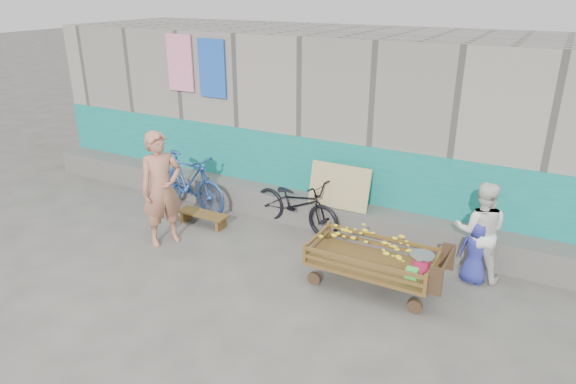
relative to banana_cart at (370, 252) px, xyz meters
The scene contains 9 objects.
ground 1.68m from the banana_cart, 144.62° to the right, with size 80.00×80.00×0.00m, color #514F4B.
building_wall 3.52m from the banana_cart, 112.63° to the left, with size 12.00×3.50×3.00m.
banana_cart is the anchor object (origin of this frame).
bench 3.15m from the banana_cart, behind, with size 0.89×0.27×0.22m.
vendor_man 3.26m from the banana_cart, behind, with size 0.65×0.43×1.78m, color #BB775C.
woman 1.52m from the banana_cart, 37.40° to the left, with size 0.68×0.53×1.40m, color white.
child 1.44m from the banana_cart, 33.24° to the left, with size 0.44×0.29×0.91m, color #2B3298.
bicycle_dark 2.01m from the banana_cart, 145.99° to the left, with size 0.58×1.68×0.88m, color black.
bicycle_blue 3.83m from the banana_cart, 166.03° to the left, with size 0.49×1.72×1.04m, color #27498F.
Camera 1 is at (3.16, -4.77, 3.74)m, focal length 32.00 mm.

